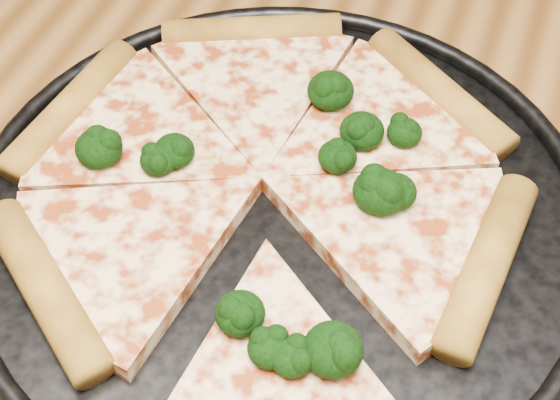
% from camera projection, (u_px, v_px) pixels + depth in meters
% --- Properties ---
extents(dining_table, '(1.20, 0.90, 0.75)m').
position_uv_depth(dining_table, '(436.00, 311.00, 0.60)').
color(dining_table, brown).
rests_on(dining_table, ground).
extents(pizza_pan, '(0.41, 0.41, 0.02)m').
position_uv_depth(pizza_pan, '(280.00, 208.00, 0.53)').
color(pizza_pan, black).
rests_on(pizza_pan, dining_table).
extents(pizza, '(0.34, 0.40, 0.03)m').
position_uv_depth(pizza, '(263.00, 190.00, 0.53)').
color(pizza, '#FFD99C').
rests_on(pizza, pizza_pan).
extents(broccoli_florets, '(0.22, 0.23, 0.03)m').
position_uv_depth(broccoli_florets, '(306.00, 197.00, 0.51)').
color(broccoli_florets, black).
rests_on(broccoli_florets, pizza).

